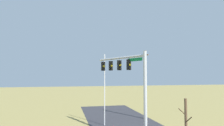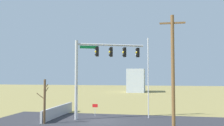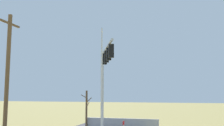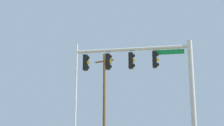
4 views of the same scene
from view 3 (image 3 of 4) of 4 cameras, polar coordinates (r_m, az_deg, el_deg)
The scene contains 6 objects.
retaining_fence at distance 25.48m, azimuth 2.06°, elevation -13.74°, with size 0.20×7.45×1.09m, color #A8A8AD.
signal_mast at distance 21.42m, azimuth -1.68°, elevation -1.87°, with size 6.37×2.93×7.57m.
flagpole at distance 16.36m, azimuth -2.41°, elevation -5.49°, with size 0.10×0.10×7.93m, color silver.
utility_pole at distance 17.33m, azimuth -22.86°, elevation -3.19°, with size 1.90×0.26×8.71m.
bare_tree at distance 26.20m, azimuth -5.86°, elevation -10.36°, with size 1.27×1.02×3.85m.
open_sign at distance 21.75m, azimuth 2.66°, elevation -13.94°, with size 0.56×0.04×1.22m.
Camera 3 is at (-19.93, -7.37, 3.54)m, focal length 39.96 mm.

